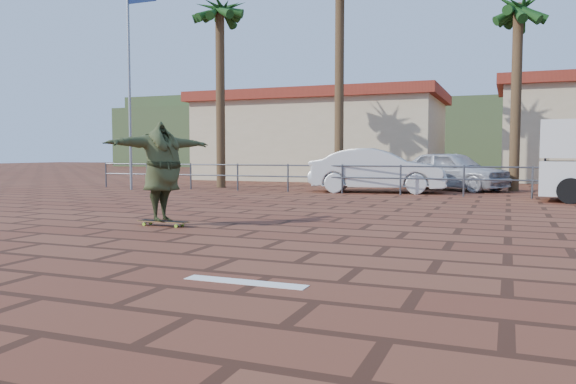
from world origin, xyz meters
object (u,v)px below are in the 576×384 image
object	(u,v)px
skateboarder	(162,171)
car_white	(377,170)
car_silver	(451,170)
longboard	(163,222)

from	to	relation	value
skateboarder	car_white	distance (m)	10.73
skateboarder	car_silver	xyz separation A→B (m)	(4.09, 12.87, -0.31)
longboard	car_silver	size ratio (longest dim) A/B	0.24
longboard	skateboarder	world-z (taller)	skateboarder
longboard	car_silver	bearing A→B (deg)	73.02
skateboarder	car_silver	world-z (taller)	skateboarder
car_silver	car_white	size ratio (longest dim) A/B	0.92
car_white	car_silver	bearing A→B (deg)	-53.79
longboard	skateboarder	bearing A→B (deg)	-134.35
car_silver	car_white	xyz separation A→B (m)	(-2.30, -2.28, 0.04)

